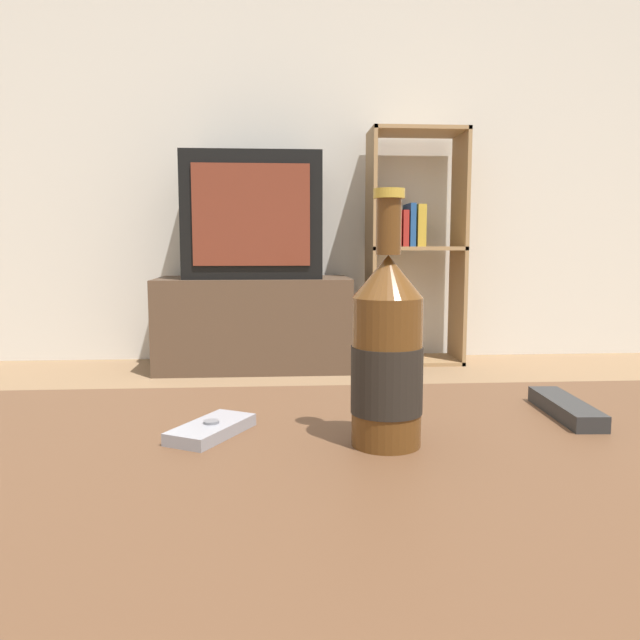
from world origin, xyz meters
name	(u,v)px	position (x,y,z in m)	size (l,w,h in m)	color
back_wall	(288,128)	(0.00, 3.02, 1.30)	(8.00, 0.05, 2.60)	beige
coffee_table	(353,526)	(0.00, 0.00, 0.38)	(1.37, 0.73, 0.44)	brown
tv_stand	(254,323)	(-0.19, 2.71, 0.24)	(1.00, 0.48, 0.48)	#4C3828
television	(253,217)	(-0.19, 2.70, 0.79)	(0.69, 0.41, 0.63)	black
bookshelf	(410,242)	(0.66, 2.81, 0.66)	(0.51, 0.30, 1.26)	#99754C
beer_bottle	(387,355)	(0.04, 0.08, 0.53)	(0.08, 0.08, 0.27)	#563314
cell_phone	(211,429)	(-0.15, 0.12, 0.44)	(0.10, 0.12, 0.02)	gray
remote_control	(566,408)	(0.29, 0.17, 0.45)	(0.05, 0.16, 0.02)	#282828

